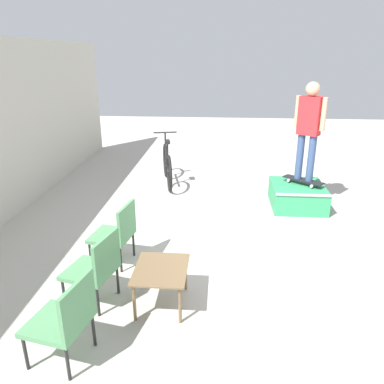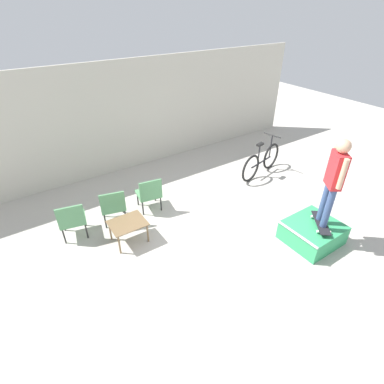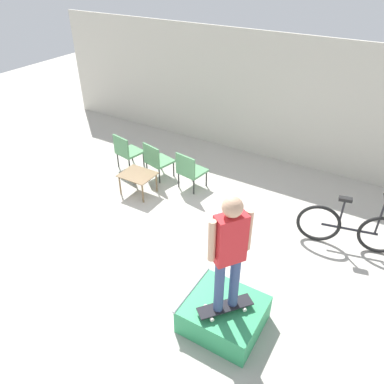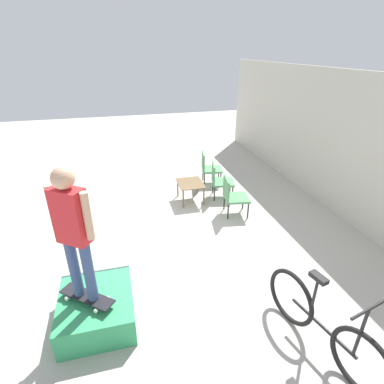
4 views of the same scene
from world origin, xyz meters
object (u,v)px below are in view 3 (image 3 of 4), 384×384
(skate_ramp_box, at_px, (223,314))
(patio_chair_left, at_px, (127,150))
(patio_chair_right, at_px, (190,169))
(skateboard_on_ramp, at_px, (225,306))
(bicycle, at_px, (349,228))
(person_skater, at_px, (230,248))
(coffee_table, at_px, (138,177))
(patio_chair_center, at_px, (157,159))

(skate_ramp_box, bearing_deg, patio_chair_left, 144.98)
(patio_chair_right, bearing_deg, skateboard_on_ramp, 137.92)
(skate_ramp_box, xyz_separation_m, patio_chair_right, (-2.28, 2.83, 0.27))
(skate_ramp_box, height_order, patio_chair_right, patio_chair_right)
(skateboard_on_ramp, bearing_deg, bicycle, 17.86)
(person_skater, height_order, coffee_table, person_skater)
(patio_chair_left, height_order, patio_chair_center, same)
(skate_ramp_box, xyz_separation_m, patio_chair_left, (-4.04, 2.83, 0.27))
(person_skater, height_order, patio_chair_right, person_skater)
(skateboard_on_ramp, height_order, patio_chair_right, patio_chair_right)
(patio_chair_left, relative_size, patio_chair_center, 1.00)
(person_skater, xyz_separation_m, patio_chair_right, (-2.33, 2.91, -1.08))
(patio_chair_right, height_order, bicycle, bicycle)
(person_skater, bearing_deg, patio_chair_right, 74.29)
(skate_ramp_box, distance_m, patio_chair_left, 4.94)
(patio_chair_right, bearing_deg, bicycle, -173.99)
(coffee_table, bearing_deg, skate_ramp_box, -33.69)
(skate_ramp_box, distance_m, coffee_table, 3.78)
(skateboard_on_ramp, height_order, patio_chair_center, patio_chair_center)
(skateboard_on_ramp, height_order, person_skater, person_skater)
(person_skater, bearing_deg, patio_chair_left, 90.15)
(skate_ramp_box, xyz_separation_m, patio_chair_center, (-3.16, 2.83, 0.27))
(person_skater, bearing_deg, skate_ramp_box, 67.89)
(coffee_table, bearing_deg, bicycle, 7.22)
(skateboard_on_ramp, distance_m, patio_chair_left, 5.02)
(skateboard_on_ramp, bearing_deg, skate_ramp_box, 71.63)
(skate_ramp_box, height_order, coffee_table, coffee_table)
(patio_chair_center, bearing_deg, skate_ramp_box, 151.87)
(skateboard_on_ramp, xyz_separation_m, coffee_table, (-3.19, 2.18, -0.10))
(skateboard_on_ramp, relative_size, bicycle, 0.40)
(patio_chair_right, relative_size, bicycle, 0.49)
(skateboard_on_ramp, relative_size, patio_chair_center, 0.83)
(patio_chair_left, relative_size, bicycle, 0.49)
(patio_chair_right, bearing_deg, patio_chair_left, 9.23)
(patio_chair_right, bearing_deg, person_skater, 137.92)
(skateboard_on_ramp, xyz_separation_m, bicycle, (1.07, 2.72, -0.10))
(person_skater, relative_size, patio_chair_left, 2.03)
(skateboard_on_ramp, distance_m, patio_chair_center, 4.34)
(person_skater, xyz_separation_m, bicycle, (1.07, 2.72, -1.15))
(skateboard_on_ramp, distance_m, bicycle, 2.93)
(patio_chair_right, xyz_separation_m, bicycle, (3.40, -0.19, -0.07))
(skate_ramp_box, distance_m, skateboard_on_ramp, 0.31)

